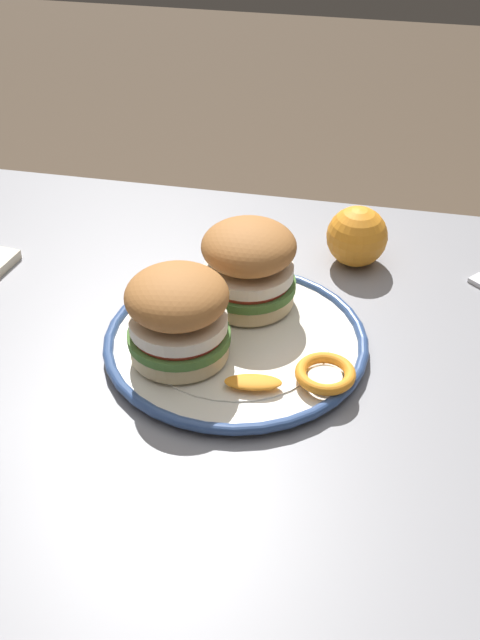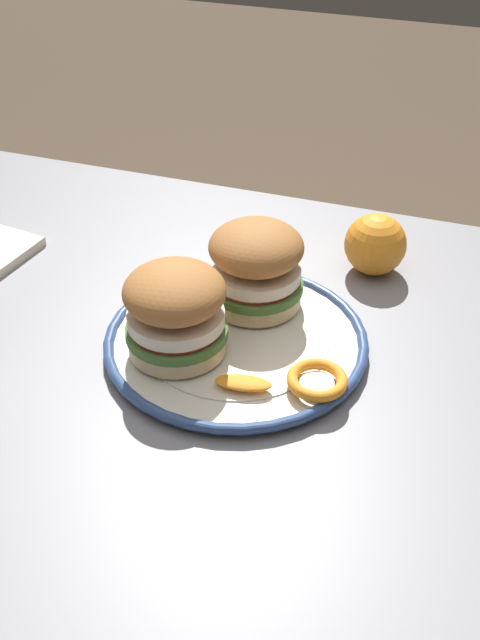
{
  "view_description": "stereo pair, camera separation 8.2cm",
  "coord_description": "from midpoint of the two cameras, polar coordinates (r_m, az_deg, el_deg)",
  "views": [
    {
      "loc": [
        -0.15,
        0.62,
        1.26
      ],
      "look_at": [
        -0.0,
        -0.04,
        0.76
      ],
      "focal_mm": 43.61,
      "sensor_mm": 36.0,
      "label": 1
    },
    {
      "loc": [
        -0.23,
        0.6,
        1.26
      ],
      "look_at": [
        -0.0,
        -0.04,
        0.76
      ],
      "focal_mm": 43.61,
      "sensor_mm": 36.0,
      "label": 2
    }
  ],
  "objects": [
    {
      "name": "dining_table",
      "position": [
        0.91,
        -3.46,
        -9.05
      ],
      "size": [
        1.17,
        0.82,
        0.72
      ],
      "color": "gray",
      "rests_on": "ground"
    },
    {
      "name": "orange_peel_curled",
      "position": [
        0.8,
        3.35,
        -4.07
      ],
      "size": [
        0.09,
        0.09,
        0.01
      ],
      "color": "orange",
      "rests_on": "dinner_plate"
    },
    {
      "name": "orange_peel_strip_long",
      "position": [
        0.79,
        -2.02,
        -4.7
      ],
      "size": [
        0.06,
        0.03,
        0.01
      ],
      "color": "orange",
      "rests_on": "dinner_plate"
    },
    {
      "name": "dinner_plate",
      "position": [
        0.86,
        -2.74,
        -1.73
      ],
      "size": [
        0.29,
        0.29,
        0.02
      ],
      "color": "silver",
      "rests_on": "dining_table"
    },
    {
      "name": "sandwich_half_left",
      "position": [
        0.81,
        -7.45,
        0.4
      ],
      "size": [
        0.15,
        0.15,
        0.1
      ],
      "color": "beige",
      "rests_on": "dinner_plate"
    },
    {
      "name": "sandwich_half_right",
      "position": [
        0.88,
        -1.74,
        4.02
      ],
      "size": [
        0.15,
        0.15,
        0.1
      ],
      "color": "beige",
      "rests_on": "dinner_plate"
    },
    {
      "name": "whole_orange",
      "position": [
        1.0,
        6.25,
        6.04
      ],
      "size": [
        0.08,
        0.08,
        0.08
      ],
      "primitive_type": "sphere",
      "color": "orange",
      "rests_on": "dining_table"
    }
  ]
}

